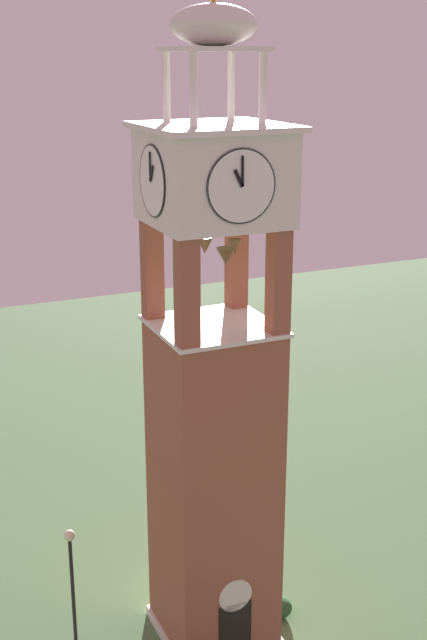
{
  "coord_description": "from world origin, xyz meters",
  "views": [
    {
      "loc": [
        -9.11,
        -20.77,
        18.36
      ],
      "look_at": [
        0.0,
        0.0,
        10.96
      ],
      "focal_mm": 45.8,
      "sensor_mm": 36.0,
      "label": 1
    }
  ],
  "objects": [
    {
      "name": "shrub_left_of_tower",
      "position": [
        0.92,
        4.04,
        0.47
      ],
      "size": [
        1.02,
        1.02,
        0.94
      ],
      "primitive_type": "ellipsoid",
      "color": "#234C28",
      "rests_on": "ground"
    },
    {
      "name": "lamp_post",
      "position": [
        -4.32,
        1.47,
        2.83
      ],
      "size": [
        0.36,
        0.36,
        4.12
      ],
      "color": "black",
      "rests_on": "ground"
    },
    {
      "name": "ground",
      "position": [
        0.0,
        0.0,
        0.0
      ],
      "size": [
        80.0,
        80.0,
        0.0
      ],
      "primitive_type": "plane",
      "color": "#517547"
    },
    {
      "name": "shrub_near_entry",
      "position": [
        2.34,
        -0.12,
        0.33
      ],
      "size": [
        1.0,
        1.0,
        0.67
      ],
      "primitive_type": "ellipsoid",
      "color": "#234C28",
      "rests_on": "ground"
    },
    {
      "name": "clock_tower",
      "position": [
        -0.0,
        -0.0,
        8.1
      ],
      "size": [
        3.92,
        3.92,
        19.88
      ],
      "color": "#93543D",
      "rests_on": "ground"
    }
  ]
}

